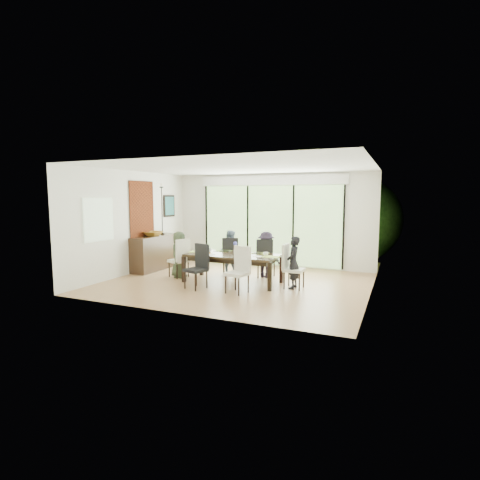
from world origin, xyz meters
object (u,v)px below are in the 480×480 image
at_px(table_top, 232,255).
at_px(chair_right_end, 294,266).
at_px(chair_near_right, 237,270).
at_px(bowl, 153,234).
at_px(cup_a, 209,250).
at_px(cup_b, 237,253).
at_px(chair_near_left, 196,266).
at_px(vase, 235,252).
at_px(chair_left_end, 179,258).
at_px(cup_c, 266,254).
at_px(person_far_left, 230,252).
at_px(sideboard, 156,252).
at_px(person_far_right, 266,255).
at_px(person_right_end, 293,263).
at_px(laptop, 199,252).
at_px(person_left_end, 179,254).
at_px(chair_far_right, 266,258).
at_px(chair_far_left, 230,255).

xyz_separation_m(table_top, chair_right_end, (1.50, 0.00, -0.15)).
distance_m(chair_near_right, bowl, 3.48).
bearing_deg(cup_a, chair_right_end, -3.90).
bearing_deg(cup_b, chair_near_right, -65.56).
distance_m(chair_near_left, vase, 1.10).
relative_size(chair_left_end, chair_near_right, 1.00).
distance_m(cup_b, cup_c, 0.68).
bearing_deg(bowl, cup_c, -6.97).
relative_size(table_top, person_far_left, 1.86).
relative_size(vase, sideboard, 0.06).
xyz_separation_m(table_top, person_far_right, (0.55, 0.83, -0.07)).
bearing_deg(cup_b, cup_c, 17.10).
height_order(person_right_end, laptop, person_right_end).
bearing_deg(cup_c, person_right_end, -8.37).
xyz_separation_m(person_left_end, person_far_left, (1.03, 0.83, 0.00)).
bearing_deg(bowl, vase, -9.91).
distance_m(chair_far_right, chair_near_left, 2.02).
height_order(chair_near_right, person_right_end, person_right_end).
bearing_deg(vase, laptop, -170.54).
relative_size(table_top, chair_far_right, 2.18).
xyz_separation_m(chair_left_end, cup_a, (0.80, 0.15, 0.22)).
relative_size(chair_left_end, person_far_right, 0.85).
bearing_deg(chair_right_end, chair_near_left, 114.80).
relative_size(table_top, chair_left_end, 2.18).
height_order(laptop, cup_b, cup_b).
xyz_separation_m(chair_near_right, bowl, (-3.15, 1.39, 0.52)).
height_order(table_top, person_far_right, person_far_right).
xyz_separation_m(chair_left_end, person_far_right, (2.05, 0.83, 0.09)).
xyz_separation_m(chair_near_left, cup_b, (0.65, 0.77, 0.22)).
bearing_deg(chair_left_end, table_top, 112.61).
height_order(cup_c, sideboard, sideboard).
xyz_separation_m(chair_far_right, person_right_end, (0.93, -0.85, 0.09)).
bearing_deg(cup_b, person_far_right, 66.73).
height_order(chair_near_left, chair_near_right, same).
bearing_deg(chair_far_left, vase, 97.83).
xyz_separation_m(person_right_end, laptop, (-2.33, -0.10, 0.11)).
height_order(chair_far_right, sideboard, chair_far_right).
xyz_separation_m(chair_far_right, laptop, (-1.40, -0.95, 0.19)).
distance_m(person_left_end, person_far_left, 1.32).
height_order(chair_near_right, cup_a, chair_near_right).
bearing_deg(laptop, bowl, 156.30).
xyz_separation_m(person_right_end, sideboard, (-4.13, 0.62, -0.11)).
xyz_separation_m(chair_left_end, chair_right_end, (3.00, 0.00, 0.00)).
height_order(laptop, bowl, bowl).
distance_m(chair_far_right, person_far_right, 0.09).
distance_m(table_top, laptop, 0.86).
distance_m(vase, sideboard, 2.77).
bearing_deg(chair_left_end, cup_c, 115.10).
height_order(chair_left_end, cup_c, chair_left_end).
xyz_separation_m(person_right_end, cup_c, (-0.68, 0.10, 0.14)).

